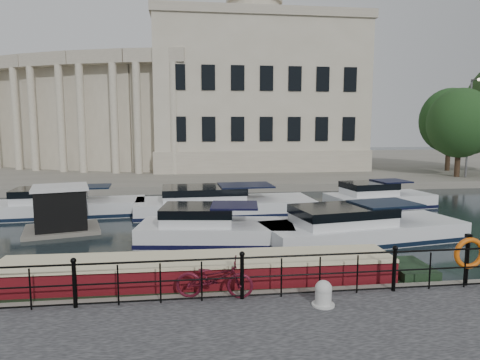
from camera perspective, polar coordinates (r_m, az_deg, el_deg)
name	(u,v)px	position (r m, az deg, el deg)	size (l,w,h in m)	color
ground_plane	(232,286)	(13.36, -1.05, -14.01)	(160.00, 160.00, 0.00)	black
far_bank	(196,164)	(51.60, -5.85, 2.13)	(120.00, 42.00, 0.55)	#6B665B
railing	(242,274)	(10.85, 0.27, -12.37)	(24.14, 0.14, 1.22)	black
civic_building	(187,105)	(47.14, -7.04, 9.86)	(53.55, 31.84, 16.85)	#ADA38C
bicycle	(215,278)	(10.98, -3.41, -12.94)	(0.68, 1.94, 1.02)	#4A0D1A
mooring_bollard	(323,294)	(10.80, 11.05, -14.65)	(0.55, 0.55, 0.62)	#B5B5B1
life_ring_post	(469,254)	(13.13, 28.21, -8.68)	(0.87, 0.22, 1.41)	black
narrowboat	(199,286)	(12.43, -5.42, -13.91)	(13.67, 2.10, 1.50)	black
harbour_hut	(61,211)	(21.31, -22.73, -3.84)	(3.81, 3.43, 2.20)	#6B665B
cabin_cruisers	(242,214)	(21.80, 0.23, -4.60)	(25.16, 10.94, 1.99)	silver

